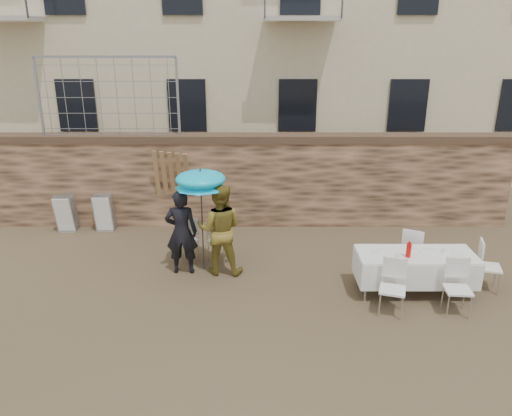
{
  "coord_description": "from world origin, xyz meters",
  "views": [
    {
      "loc": [
        0.4,
        -6.65,
        4.56
      ],
      "look_at": [
        0.4,
        2.2,
        1.4
      ],
      "focal_mm": 35.0,
      "sensor_mm": 36.0,
      "label": 1
    }
  ],
  "objects_px": {
    "woman_dress": "(220,229)",
    "couple_chair_left": "(186,239)",
    "table_chair_front_right": "(458,288)",
    "table_chair_back": "(413,250)",
    "man_suit": "(181,232)",
    "chair_stack_left": "(68,211)",
    "umbrella": "(201,182)",
    "table_chair_side": "(489,266)",
    "chair_stack_right": "(106,211)",
    "table_chair_front_left": "(393,288)",
    "soda_bottle": "(409,250)",
    "banquet_table": "(416,256)",
    "couple_chair_right": "(220,239)"
  },
  "relations": [
    {
      "from": "woman_dress",
      "to": "couple_chair_left",
      "type": "height_order",
      "value": "woman_dress"
    },
    {
      "from": "table_chair_front_right",
      "to": "table_chair_back",
      "type": "xyz_separation_m",
      "value": [
        -0.3,
        1.55,
        0.0
      ]
    },
    {
      "from": "man_suit",
      "to": "chair_stack_left",
      "type": "distance_m",
      "value": 3.88
    },
    {
      "from": "umbrella",
      "to": "table_chair_side",
      "type": "xyz_separation_m",
      "value": [
        5.34,
        -0.81,
        -1.36
      ]
    },
    {
      "from": "couple_chair_left",
      "to": "chair_stack_right",
      "type": "bearing_deg",
      "value": -74.55
    },
    {
      "from": "man_suit",
      "to": "table_chair_back",
      "type": "height_order",
      "value": "man_suit"
    },
    {
      "from": "table_chair_front_left",
      "to": "soda_bottle",
      "type": "bearing_deg",
      "value": 73.37
    },
    {
      "from": "umbrella",
      "to": "banquet_table",
      "type": "height_order",
      "value": "umbrella"
    },
    {
      "from": "table_chair_front_left",
      "to": "table_chair_front_right",
      "type": "relative_size",
      "value": 1.0
    },
    {
      "from": "umbrella",
      "to": "table_chair_back",
      "type": "height_order",
      "value": "umbrella"
    },
    {
      "from": "table_chair_front_right",
      "to": "couple_chair_right",
      "type": "bearing_deg",
      "value": 157.73
    },
    {
      "from": "table_chair_side",
      "to": "chair_stack_right",
      "type": "distance_m",
      "value": 8.48
    },
    {
      "from": "couple_chair_right",
      "to": "banquet_table",
      "type": "bearing_deg",
      "value": -176.25
    },
    {
      "from": "couple_chair_right",
      "to": "table_chair_back",
      "type": "distance_m",
      "value": 3.88
    },
    {
      "from": "couple_chair_left",
      "to": "table_chair_front_left",
      "type": "height_order",
      "value": "same"
    },
    {
      "from": "soda_bottle",
      "to": "chair_stack_left",
      "type": "xyz_separation_m",
      "value": [
        -7.22,
        3.28,
        -0.45
      ]
    },
    {
      "from": "table_chair_front_right",
      "to": "banquet_table",
      "type": "bearing_deg",
      "value": 128.39
    },
    {
      "from": "chair_stack_left",
      "to": "table_chair_back",
      "type": "bearing_deg",
      "value": -17.01
    },
    {
      "from": "banquet_table",
      "to": "soda_bottle",
      "type": "distance_m",
      "value": 0.3
    },
    {
      "from": "soda_bottle",
      "to": "table_chair_front_right",
      "type": "xyz_separation_m",
      "value": [
        0.7,
        -0.6,
        -0.43
      ]
    },
    {
      "from": "couple_chair_left",
      "to": "couple_chair_right",
      "type": "relative_size",
      "value": 1.0
    },
    {
      "from": "banquet_table",
      "to": "table_chair_side",
      "type": "distance_m",
      "value": 1.43
    },
    {
      "from": "chair_stack_right",
      "to": "couple_chair_right",
      "type": "bearing_deg",
      "value": -31.63
    },
    {
      "from": "man_suit",
      "to": "table_chair_front_right",
      "type": "relative_size",
      "value": 1.78
    },
    {
      "from": "man_suit",
      "to": "umbrella",
      "type": "distance_m",
      "value": 1.07
    },
    {
      "from": "umbrella",
      "to": "couple_chair_left",
      "type": "bearing_deg",
      "value": 131.63
    },
    {
      "from": "woman_dress",
      "to": "banquet_table",
      "type": "height_order",
      "value": "woman_dress"
    },
    {
      "from": "man_suit",
      "to": "table_chair_side",
      "type": "height_order",
      "value": "man_suit"
    },
    {
      "from": "umbrella",
      "to": "chair_stack_right",
      "type": "height_order",
      "value": "umbrella"
    },
    {
      "from": "woman_dress",
      "to": "table_chair_side",
      "type": "distance_m",
      "value": 5.06
    },
    {
      "from": "soda_bottle",
      "to": "chair_stack_right",
      "type": "xyz_separation_m",
      "value": [
        -6.32,
        3.28,
        -0.45
      ]
    },
    {
      "from": "banquet_table",
      "to": "table_chair_back",
      "type": "bearing_deg",
      "value": 75.96
    },
    {
      "from": "couple_chair_right",
      "to": "umbrella",
      "type": "bearing_deg",
      "value": 80.52
    },
    {
      "from": "couple_chair_left",
      "to": "couple_chair_right",
      "type": "bearing_deg",
      "value": 144.58
    },
    {
      "from": "table_chair_front_right",
      "to": "table_chair_back",
      "type": "distance_m",
      "value": 1.58
    },
    {
      "from": "woman_dress",
      "to": "soda_bottle",
      "type": "xyz_separation_m",
      "value": [
        3.39,
        -0.96,
        -0.01
      ]
    },
    {
      "from": "woman_dress",
      "to": "couple_chair_left",
      "type": "distance_m",
      "value": 1.03
    },
    {
      "from": "couple_chair_right",
      "to": "table_chair_side",
      "type": "relative_size",
      "value": 1.0
    },
    {
      "from": "umbrella",
      "to": "chair_stack_left",
      "type": "relative_size",
      "value": 2.12
    },
    {
      "from": "banquet_table",
      "to": "table_chair_front_right",
      "type": "height_order",
      "value": "table_chair_front_right"
    },
    {
      "from": "soda_bottle",
      "to": "couple_chair_right",
      "type": "bearing_deg",
      "value": 156.34
    },
    {
      "from": "banquet_table",
      "to": "chair_stack_left",
      "type": "distance_m",
      "value": 8.06
    },
    {
      "from": "table_chair_front_right",
      "to": "chair_stack_right",
      "type": "xyz_separation_m",
      "value": [
        -7.02,
        3.88,
        -0.02
      ]
    },
    {
      "from": "umbrella",
      "to": "table_chair_front_left",
      "type": "distance_m",
      "value": 3.97
    },
    {
      "from": "woman_dress",
      "to": "chair_stack_left",
      "type": "xyz_separation_m",
      "value": [
        -3.83,
        2.32,
        -0.46
      ]
    },
    {
      "from": "woman_dress",
      "to": "chair_stack_right",
      "type": "distance_m",
      "value": 3.77
    },
    {
      "from": "man_suit",
      "to": "woman_dress",
      "type": "distance_m",
      "value": 0.75
    },
    {
      "from": "table_chair_front_left",
      "to": "table_chair_front_right",
      "type": "bearing_deg",
      "value": 17.06
    },
    {
      "from": "man_suit",
      "to": "table_chair_front_right",
      "type": "xyz_separation_m",
      "value": [
        4.84,
        -1.56,
        -0.38
      ]
    },
    {
      "from": "chair_stack_right",
      "to": "table_chair_back",
      "type": "bearing_deg",
      "value": -19.13
    }
  ]
}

